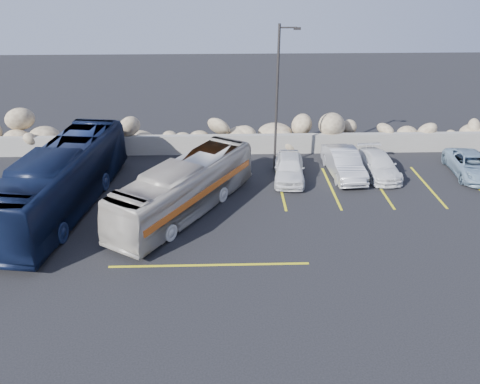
{
  "coord_description": "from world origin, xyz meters",
  "views": [
    {
      "loc": [
        -0.23,
        -15.14,
        11.06
      ],
      "look_at": [
        0.35,
        4.0,
        1.33
      ],
      "focal_mm": 35.0,
      "sensor_mm": 36.0,
      "label": 1
    }
  ],
  "objects_px": {
    "lamppost": "(278,96)",
    "tour_coach": "(61,180)",
    "vintage_bus": "(185,188)",
    "car_a": "(289,168)",
    "car_c": "(379,165)",
    "car_b": "(344,163)",
    "car_d": "(471,165)"
  },
  "relations": [
    {
      "from": "lamppost",
      "to": "tour_coach",
      "type": "distance_m",
      "value": 11.85
    },
    {
      "from": "vintage_bus",
      "to": "tour_coach",
      "type": "height_order",
      "value": "tour_coach"
    },
    {
      "from": "car_a",
      "to": "car_c",
      "type": "xyz_separation_m",
      "value": [
        5.09,
        0.43,
        -0.09
      ]
    },
    {
      "from": "vintage_bus",
      "to": "car_b",
      "type": "height_order",
      "value": "vintage_bus"
    },
    {
      "from": "lamppost",
      "to": "car_c",
      "type": "xyz_separation_m",
      "value": [
        5.7,
        -0.91,
        -3.71
      ]
    },
    {
      "from": "vintage_bus",
      "to": "car_a",
      "type": "xyz_separation_m",
      "value": [
        5.41,
        3.54,
        -0.59
      ]
    },
    {
      "from": "tour_coach",
      "to": "car_a",
      "type": "bearing_deg",
      "value": 22.77
    },
    {
      "from": "lamppost",
      "to": "vintage_bus",
      "type": "distance_m",
      "value": 7.48
    },
    {
      "from": "lamppost",
      "to": "car_d",
      "type": "xyz_separation_m",
      "value": [
        10.84,
        -1.15,
        -3.69
      ]
    },
    {
      "from": "car_a",
      "to": "car_c",
      "type": "distance_m",
      "value": 5.11
    },
    {
      "from": "car_d",
      "to": "car_a",
      "type": "bearing_deg",
      "value": -174.3
    },
    {
      "from": "car_a",
      "to": "car_b",
      "type": "bearing_deg",
      "value": 13.78
    },
    {
      "from": "tour_coach",
      "to": "lamppost",
      "type": "bearing_deg",
      "value": 30.01
    },
    {
      "from": "tour_coach",
      "to": "car_c",
      "type": "bearing_deg",
      "value": 19.64
    },
    {
      "from": "vintage_bus",
      "to": "tour_coach",
      "type": "xyz_separation_m",
      "value": [
        -5.87,
        0.5,
        0.27
      ]
    },
    {
      "from": "car_b",
      "to": "tour_coach",
      "type": "bearing_deg",
      "value": -169.82
    },
    {
      "from": "car_a",
      "to": "tour_coach",
      "type": "bearing_deg",
      "value": -158.94
    },
    {
      "from": "car_b",
      "to": "car_c",
      "type": "distance_m",
      "value": 2.0
    },
    {
      "from": "tour_coach",
      "to": "car_c",
      "type": "xyz_separation_m",
      "value": [
        16.37,
        3.47,
        -0.95
      ]
    },
    {
      "from": "car_b",
      "to": "car_d",
      "type": "height_order",
      "value": "car_b"
    },
    {
      "from": "vintage_bus",
      "to": "car_c",
      "type": "relative_size",
      "value": 2.25
    },
    {
      "from": "lamppost",
      "to": "car_d",
      "type": "distance_m",
      "value": 11.51
    },
    {
      "from": "car_c",
      "to": "car_d",
      "type": "relative_size",
      "value": 0.94
    },
    {
      "from": "tour_coach",
      "to": "vintage_bus",
      "type": "bearing_deg",
      "value": 2.81
    },
    {
      "from": "vintage_bus",
      "to": "tour_coach",
      "type": "relative_size",
      "value": 0.83
    },
    {
      "from": "lamppost",
      "to": "car_d",
      "type": "height_order",
      "value": "lamppost"
    },
    {
      "from": "tour_coach",
      "to": "car_b",
      "type": "distance_m",
      "value": 14.81
    },
    {
      "from": "car_a",
      "to": "car_b",
      "type": "relative_size",
      "value": 0.91
    },
    {
      "from": "car_b",
      "to": "vintage_bus",
      "type": "bearing_deg",
      "value": -158.38
    },
    {
      "from": "lamppost",
      "to": "car_c",
      "type": "relative_size",
      "value": 1.97
    },
    {
      "from": "vintage_bus",
      "to": "car_a",
      "type": "height_order",
      "value": "vintage_bus"
    },
    {
      "from": "vintage_bus",
      "to": "car_d",
      "type": "distance_m",
      "value": 16.09
    }
  ]
}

